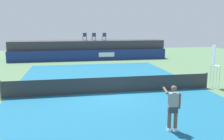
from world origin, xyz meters
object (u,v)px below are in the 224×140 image
(spectator_chair_far_left, at_px, (85,36))
(tennis_player, at_px, (173,106))
(spectator_chair_left, at_px, (94,36))
(umpire_chair, at_px, (214,63))
(net_post_near, at_px, (1,90))
(net_post_far, at_px, (207,80))
(spectator_chair_center, at_px, (104,36))

(spectator_chair_far_left, xyz_separation_m, tennis_player, (1.78, -20.77, -1.73))
(spectator_chair_left, relative_size, umpire_chair, 0.32)
(net_post_near, distance_m, net_post_far, 12.40)
(spectator_chair_far_left, height_order, tennis_player, spectator_chair_far_left)
(spectator_chair_left, relative_size, net_post_far, 0.89)
(spectator_chair_left, height_order, spectator_chair_center, same)
(umpire_chair, xyz_separation_m, net_post_near, (-12.87, -0.01, -1.09))
(spectator_chair_center, xyz_separation_m, umpire_chair, (4.81, -14.93, -1.11))
(umpire_chair, bearing_deg, spectator_chair_far_left, 115.09)
(tennis_player, bearing_deg, net_post_near, 143.57)
(tennis_player, bearing_deg, umpire_chair, 46.25)
(net_post_far, bearing_deg, tennis_player, -131.22)
(spectator_chair_left, xyz_separation_m, umpire_chair, (6.03, -15.10, -1.11))
(spectator_chair_left, distance_m, umpire_chair, 16.30)
(umpire_chair, distance_m, tennis_player, 7.74)
(net_post_near, bearing_deg, spectator_chair_far_left, 69.28)
(net_post_near, distance_m, tennis_player, 9.37)
(spectator_chair_left, bearing_deg, umpire_chair, -68.24)
(spectator_chair_far_left, xyz_separation_m, spectator_chair_center, (2.30, -0.26, 0.00))
(umpire_chair, relative_size, tennis_player, 1.56)
(spectator_chair_far_left, bearing_deg, tennis_player, -85.11)
(spectator_chair_center, relative_size, tennis_player, 0.50)
(spectator_chair_center, bearing_deg, net_post_near, -118.32)
(spectator_chair_center, height_order, tennis_player, spectator_chair_center)
(spectator_chair_left, distance_m, net_post_near, 16.74)
(spectator_chair_left, bearing_deg, tennis_player, -88.08)
(spectator_chair_center, height_order, umpire_chair, spectator_chair_center)
(net_post_near, bearing_deg, spectator_chair_left, 65.66)
(tennis_player, bearing_deg, spectator_chair_left, 91.92)
(spectator_chair_far_left, xyz_separation_m, spectator_chair_left, (1.09, -0.09, 0.00))
(net_post_far, xyz_separation_m, tennis_player, (-4.87, -5.56, 0.46))
(umpire_chair, xyz_separation_m, tennis_player, (-5.34, -5.57, -0.63))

